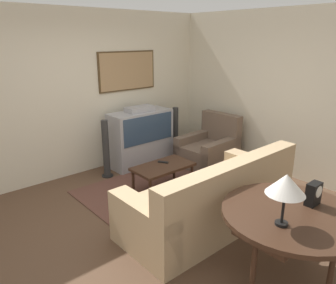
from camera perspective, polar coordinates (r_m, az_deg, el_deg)
The scene contains 14 objects.
ground_plane at distance 4.32m, azimuth -2.09°, elevation -13.60°, with size 12.00×12.00×0.00m, color brown.
wall_back at distance 5.60m, azimuth -16.05°, elevation 7.93°, with size 12.00×0.10×2.70m.
wall_right at distance 5.78m, azimuth 18.74°, elevation 7.92°, with size 0.06×12.00×2.70m.
area_rug at distance 5.07m, azimuth -1.66°, elevation -8.48°, with size 2.16×1.75×0.01m.
tv at distance 5.95m, azimuth -4.75°, elevation 0.78°, with size 1.15×0.49×1.08m.
couch at distance 4.13m, azimuth 7.55°, elevation -10.17°, with size 2.25×0.98×0.93m.
armchair at distance 6.03m, azimuth 7.16°, elevation -1.35°, with size 0.98×0.85×0.92m.
coffee_table at distance 4.94m, azimuth -0.87°, elevation -4.61°, with size 0.91×0.51×0.41m.
console_table at distance 3.26m, azimuth 20.72°, elevation -12.30°, with size 1.26×1.26×0.74m.
table_lamp at distance 2.84m, azimuth 19.86°, elevation -7.06°, with size 0.32×0.32×0.46m.
mantel_clock at distance 3.39m, azimuth 24.01°, elevation -8.25°, with size 0.16×0.10×0.22m.
remote at distance 5.02m, azimuth -0.86°, elevation -3.52°, with size 0.12×0.16×0.02m.
speaker_tower_left at distance 5.51m, azimuth -10.74°, elevation -1.47°, with size 0.19×0.19×0.97m.
speaker_tower_right at distance 6.38m, azimuth 1.27°, elevation 1.51°, with size 0.19×0.19×0.97m.
Camera 1 is at (-2.29, -2.89, 2.26)m, focal length 35.00 mm.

